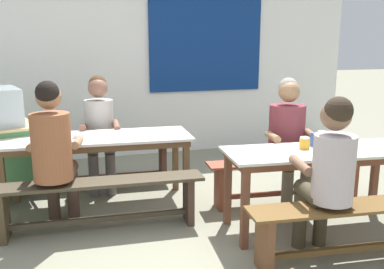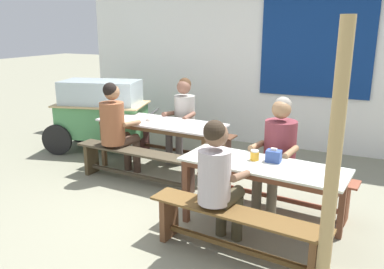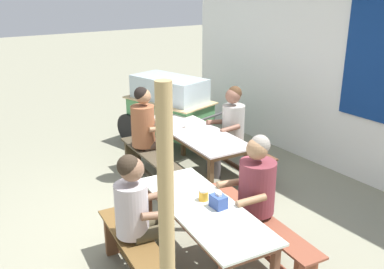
# 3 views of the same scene
# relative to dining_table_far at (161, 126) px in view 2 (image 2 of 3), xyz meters

# --- Properties ---
(ground_plane) EXTENTS (40.00, 40.00, 0.00)m
(ground_plane) POSITION_rel_dining_table_far_xyz_m (0.83, -1.03, -0.66)
(ground_plane) COLOR gray
(backdrop_wall) EXTENTS (6.68, 0.23, 3.01)m
(backdrop_wall) POSITION_rel_dining_table_far_xyz_m (0.87, 1.94, 0.92)
(backdrop_wall) COLOR white
(backdrop_wall) RESTS_ON ground_plane
(dining_table_far) EXTENTS (1.91, 0.81, 0.73)m
(dining_table_far) POSITION_rel_dining_table_far_xyz_m (0.00, 0.00, 0.00)
(dining_table_far) COLOR silver
(dining_table_far) RESTS_ON ground_plane
(dining_table_near) EXTENTS (1.71, 0.78, 0.73)m
(dining_table_near) POSITION_rel_dining_table_far_xyz_m (1.80, -1.13, -0.01)
(dining_table_near) COLOR silver
(dining_table_near) RESTS_ON ground_plane
(bench_far_back) EXTENTS (1.78, 0.41, 0.46)m
(bench_far_back) POSITION_rel_dining_table_far_xyz_m (0.04, 0.61, -0.35)
(bench_far_back) COLOR brown
(bench_far_back) RESTS_ON ground_plane
(bench_far_front) EXTENTS (1.85, 0.40, 0.46)m
(bench_far_front) POSITION_rel_dining_table_far_xyz_m (-0.04, -0.61, -0.34)
(bench_far_front) COLOR #423929
(bench_far_front) RESTS_ON ground_plane
(bench_near_back) EXTENTS (1.71, 0.45, 0.46)m
(bench_near_back) POSITION_rel_dining_table_far_xyz_m (1.87, -0.52, -0.35)
(bench_near_back) COLOR brown
(bench_near_back) RESTS_ON ground_plane
(bench_near_front) EXTENTS (1.70, 0.47, 0.46)m
(bench_near_front) POSITION_rel_dining_table_far_xyz_m (1.74, -1.74, -0.35)
(bench_near_front) COLOR brown
(bench_near_front) RESTS_ON ground_plane
(food_cart) EXTENTS (1.93, 1.20, 1.19)m
(food_cart) POSITION_rel_dining_table_far_xyz_m (-1.38, 0.40, 0.03)
(food_cart) COLOR #509859
(food_cart) RESTS_ON ground_plane
(person_center_facing) EXTENTS (0.45, 0.55, 1.29)m
(person_center_facing) POSITION_rel_dining_table_far_xyz_m (0.08, 0.55, 0.09)
(person_center_facing) COLOR #625A5B
(person_center_facing) RESTS_ON ground_plane
(person_near_front) EXTENTS (0.45, 0.52, 1.28)m
(person_near_front) POSITION_rel_dining_table_far_xyz_m (1.53, -1.65, 0.08)
(person_near_front) COLOR #453F2A
(person_near_front) RESTS_ON ground_plane
(person_right_near_table) EXTENTS (0.52, 0.60, 1.31)m
(person_right_near_table) POSITION_rel_dining_table_far_xyz_m (1.83, -0.58, 0.09)
(person_right_near_table) COLOR #6C6350
(person_right_near_table) RESTS_ON ground_plane
(person_left_back_turned) EXTENTS (0.48, 0.58, 1.34)m
(person_left_back_turned) POSITION_rel_dining_table_far_xyz_m (-0.40, -0.52, 0.11)
(person_left_back_turned) COLOR #4C372B
(person_left_back_turned) RESTS_ON ground_plane
(tissue_box) EXTENTS (0.15, 0.11, 0.14)m
(tissue_box) POSITION_rel_dining_table_far_xyz_m (1.89, -1.03, 0.13)
(tissue_box) COLOR #334D96
(tissue_box) RESTS_ON dining_table_near
(condiment_jar) EXTENTS (0.09, 0.09, 0.11)m
(condiment_jar) POSITION_rel_dining_table_far_xyz_m (1.70, -1.06, 0.12)
(condiment_jar) COLOR gold
(condiment_jar) RESTS_ON dining_table_near
(soup_bowl) EXTENTS (0.12, 0.12, 0.04)m
(soup_bowl) POSITION_rel_dining_table_far_xyz_m (-0.17, -0.01, 0.09)
(soup_bowl) COLOR silver
(soup_bowl) RESTS_ON dining_table_far
(wooden_support_post) EXTENTS (0.11, 0.11, 2.13)m
(wooden_support_post) POSITION_rel_dining_table_far_xyz_m (2.53, -1.95, 0.41)
(wooden_support_post) COLOR tan
(wooden_support_post) RESTS_ON ground_plane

